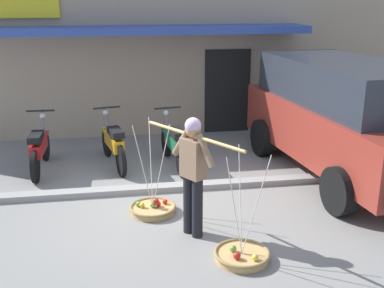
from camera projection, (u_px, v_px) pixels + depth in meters
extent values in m
plane|color=gray|center=(163.00, 208.00, 7.49)|extent=(90.00, 90.00, 0.00)
cube|color=gray|center=(159.00, 188.00, 8.13)|extent=(20.00, 0.24, 0.10)
cylinder|color=black|center=(197.00, 208.00, 6.49)|extent=(0.15, 0.15, 0.86)
cylinder|color=black|center=(189.00, 204.00, 6.62)|extent=(0.15, 0.15, 0.86)
cube|color=#84664C|center=(193.00, 158.00, 6.34)|extent=(0.35, 0.39, 0.54)
sphere|color=tan|center=(193.00, 129.00, 6.22)|extent=(0.21, 0.21, 0.21)
sphere|color=#D1A8CC|center=(193.00, 126.00, 6.20)|extent=(0.22, 0.22, 0.22)
cylinder|color=#84664C|center=(205.00, 151.00, 6.12)|extent=(0.26, 0.33, 0.43)
cylinder|color=#84664C|center=(181.00, 142.00, 6.46)|extent=(0.26, 0.33, 0.43)
cylinder|color=tan|center=(193.00, 136.00, 6.24)|extent=(1.04, 1.57, 0.04)
cylinder|color=tan|center=(242.00, 256.00, 6.02)|extent=(0.67, 0.67, 0.09)
torus|color=olive|center=(242.00, 253.00, 6.00)|extent=(0.72, 0.72, 0.05)
sphere|color=red|center=(237.00, 256.00, 5.86)|extent=(0.10, 0.10, 0.10)
sphere|color=yellow|center=(255.00, 257.00, 5.83)|extent=(0.08, 0.08, 0.08)
sphere|color=#649B3B|center=(233.00, 249.00, 6.03)|extent=(0.09, 0.09, 0.09)
cylinder|color=silver|center=(240.00, 199.00, 5.95)|extent=(0.01, 0.32, 1.36)
cylinder|color=silver|center=(235.00, 208.00, 5.71)|extent=(0.28, 0.17, 1.36)
cylinder|color=silver|center=(256.00, 206.00, 5.75)|extent=(0.28, 0.17, 1.36)
cylinder|color=tan|center=(153.00, 210.00, 7.32)|extent=(0.67, 0.67, 0.09)
torus|color=olive|center=(153.00, 207.00, 7.30)|extent=(0.72, 0.72, 0.05)
sphere|color=#659C3B|center=(138.00, 204.00, 7.32)|extent=(0.08, 0.08, 0.08)
sphere|color=red|center=(158.00, 204.00, 7.32)|extent=(0.08, 0.08, 0.08)
sphere|color=#71AE42|center=(153.00, 205.00, 7.29)|extent=(0.09, 0.09, 0.09)
sphere|color=gold|center=(142.00, 205.00, 7.28)|extent=(0.08, 0.08, 0.08)
sphere|color=#AB1F1B|center=(156.00, 202.00, 7.24)|extent=(0.10, 0.10, 0.10)
sphere|color=red|center=(165.00, 202.00, 7.41)|extent=(0.08, 0.08, 0.08)
cylinder|color=silver|center=(151.00, 163.00, 7.25)|extent=(0.01, 0.32, 1.36)
cylinder|color=silver|center=(143.00, 168.00, 7.01)|extent=(0.28, 0.17, 1.36)
cylinder|color=silver|center=(161.00, 167.00, 7.05)|extent=(0.28, 0.17, 1.36)
cylinder|color=black|center=(45.00, 146.00, 9.60)|extent=(0.09, 0.58, 0.58)
cylinder|color=black|center=(35.00, 167.00, 8.43)|extent=(0.09, 0.58, 0.58)
cube|color=red|center=(44.00, 134.00, 9.52)|extent=(0.15, 0.28, 0.06)
cube|color=red|center=(39.00, 147.00, 8.86)|extent=(0.22, 0.90, 0.24)
cube|color=black|center=(36.00, 137.00, 8.62)|extent=(0.23, 0.56, 0.12)
cylinder|color=slate|center=(43.00, 129.00, 9.39)|extent=(0.07, 0.30, 0.76)
cylinder|color=black|center=(40.00, 111.00, 9.20)|extent=(0.54, 0.05, 0.04)
sphere|color=silver|center=(42.00, 116.00, 9.39)|extent=(0.11, 0.11, 0.11)
cylinder|color=black|center=(107.00, 142.00, 9.85)|extent=(0.20, 0.58, 0.58)
cylinder|color=black|center=(121.00, 161.00, 8.75)|extent=(0.20, 0.58, 0.58)
cube|color=orange|center=(106.00, 130.00, 9.77)|extent=(0.20, 0.30, 0.06)
cube|color=orange|center=(114.00, 142.00, 9.15)|extent=(0.39, 0.92, 0.24)
cube|color=black|center=(116.00, 132.00, 8.91)|extent=(0.34, 0.59, 0.12)
cylinder|color=slate|center=(107.00, 125.00, 9.64)|extent=(0.12, 0.30, 0.76)
cylinder|color=black|center=(107.00, 108.00, 9.46)|extent=(0.54, 0.15, 0.04)
sphere|color=silver|center=(105.00, 113.00, 9.64)|extent=(0.11, 0.11, 0.11)
cylinder|color=black|center=(166.00, 143.00, 9.83)|extent=(0.15, 0.59, 0.58)
cylinder|color=black|center=(182.00, 162.00, 8.70)|extent=(0.15, 0.59, 0.58)
cube|color=#19663D|center=(166.00, 130.00, 9.76)|extent=(0.17, 0.29, 0.06)
cube|color=#19663D|center=(175.00, 142.00, 9.11)|extent=(0.31, 0.92, 0.24)
cube|color=black|center=(177.00, 133.00, 8.87)|extent=(0.29, 0.58, 0.12)
cylinder|color=slate|center=(167.00, 126.00, 9.63)|extent=(0.10, 0.30, 0.76)
cylinder|color=black|center=(168.00, 108.00, 9.43)|extent=(0.54, 0.10, 0.04)
sphere|color=silver|center=(166.00, 113.00, 9.62)|extent=(0.11, 0.11, 0.11)
cube|color=maroon|center=(344.00, 131.00, 8.62)|extent=(2.37, 4.87, 0.96)
cube|color=#282D38|center=(344.00, 82.00, 8.50)|extent=(2.08, 3.82, 0.76)
cylinder|color=black|center=(340.00, 191.00, 7.19)|extent=(0.34, 0.78, 0.76)
cylinder|color=black|center=(343.00, 131.00, 10.35)|extent=(0.34, 0.78, 0.76)
cylinder|color=black|center=(263.00, 138.00, 9.87)|extent=(0.34, 0.78, 0.76)
cube|color=tan|center=(139.00, 37.00, 13.15)|extent=(13.00, 5.00, 4.20)
cube|color=#334CA3|center=(146.00, 30.00, 10.21)|extent=(7.15, 1.00, 0.16)
cube|color=black|center=(227.00, 91.00, 11.41)|extent=(1.10, 0.06, 2.00)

